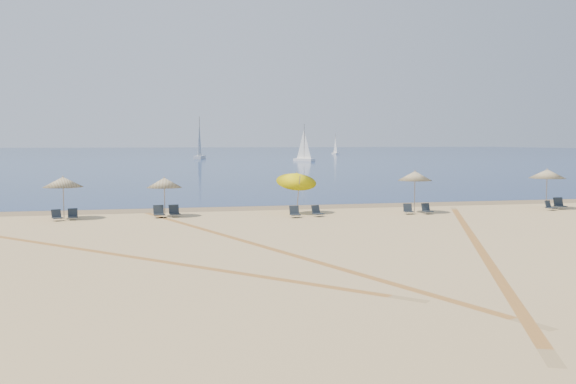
% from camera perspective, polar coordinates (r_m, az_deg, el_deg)
% --- Properties ---
extents(ground, '(160.00, 160.00, 0.00)m').
position_cam_1_polar(ground, '(17.72, 14.40, -9.27)').
color(ground, tan).
rests_on(ground, ground).
extents(ocean, '(500.00, 500.00, 0.00)m').
position_cam_1_polar(ocean, '(240.48, -10.71, 3.51)').
color(ocean, '#0C2151').
rests_on(ocean, ground).
extents(wet_sand, '(500.00, 500.00, 0.00)m').
position_cam_1_polar(wet_sand, '(40.31, -1.24, -1.39)').
color(wet_sand, olive).
rests_on(wet_sand, ground).
extents(umbrella_1, '(2.12, 2.12, 2.34)m').
position_cam_1_polar(umbrella_1, '(36.33, -19.58, 0.85)').
color(umbrella_1, gray).
rests_on(umbrella_1, ground).
extents(umbrella_2, '(1.96, 1.96, 2.24)m').
position_cam_1_polar(umbrella_2, '(36.01, -11.06, 0.83)').
color(umbrella_2, gray).
rests_on(umbrella_2, ground).
extents(umbrella_3, '(2.34, 2.38, 2.81)m').
position_cam_1_polar(umbrella_3, '(36.66, 0.78, 1.31)').
color(umbrella_3, gray).
rests_on(umbrella_3, ground).
extents(umbrella_4, '(1.99, 1.99, 2.52)m').
position_cam_1_polar(umbrella_4, '(37.94, 11.35, 1.43)').
color(umbrella_4, gray).
rests_on(umbrella_4, ground).
extents(umbrella_5, '(2.21, 2.21, 2.52)m').
position_cam_1_polar(umbrella_5, '(42.70, 22.28, 1.53)').
color(umbrella_5, gray).
rests_on(umbrella_5, ground).
extents(chair_1, '(0.68, 0.72, 0.60)m').
position_cam_1_polar(chair_1, '(35.72, -20.07, -2.03)').
color(chair_1, black).
rests_on(chair_1, ground).
extents(chair_2, '(0.57, 0.64, 0.61)m').
position_cam_1_polar(chair_2, '(35.83, -18.79, -1.96)').
color(chair_2, black).
rests_on(chair_2, ground).
extents(chair_3, '(0.63, 0.72, 0.68)m').
position_cam_1_polar(chair_3, '(35.64, -11.55, -1.79)').
color(chair_3, black).
rests_on(chair_3, ground).
extents(chair_4, '(0.66, 0.74, 0.68)m').
position_cam_1_polar(chair_4, '(35.79, -10.18, -1.75)').
color(chair_4, black).
rests_on(chair_4, ground).
extents(chair_5, '(0.54, 0.63, 0.64)m').
position_cam_1_polar(chair_5, '(34.99, 0.61, -1.85)').
color(chair_5, black).
rests_on(chair_5, ground).
extents(chair_6, '(0.69, 0.74, 0.62)m').
position_cam_1_polar(chair_6, '(35.50, 2.63, -1.77)').
color(chair_6, black).
rests_on(chair_6, ground).
extents(chair_7, '(0.58, 0.65, 0.60)m').
position_cam_1_polar(chair_7, '(37.28, 10.75, -1.56)').
color(chair_7, black).
rests_on(chair_7, ground).
extents(chair_8, '(0.56, 0.64, 0.61)m').
position_cam_1_polar(chair_8, '(37.57, 12.37, -1.53)').
color(chair_8, black).
rests_on(chair_8, ground).
extents(chair_9, '(0.68, 0.72, 0.60)m').
position_cam_1_polar(chair_9, '(41.83, 22.48, -1.17)').
color(chair_9, black).
rests_on(chair_9, ground).
extents(chair_10, '(0.67, 0.76, 0.72)m').
position_cam_1_polar(chair_10, '(42.74, 23.22, -1.00)').
color(chair_10, black).
rests_on(chair_10, ground).
extents(sailboat_0, '(1.20, 4.54, 6.75)m').
position_cam_1_polar(sailboat_0, '(205.36, 4.28, 3.97)').
color(sailboat_0, white).
rests_on(sailboat_0, ocean).
extents(sailboat_2, '(3.41, 6.97, 10.06)m').
position_cam_1_polar(sailboat_2, '(153.17, -7.96, 4.11)').
color(sailboat_2, white).
rests_on(sailboat_2, ocean).
extents(sailboat_3, '(3.87, 5.21, 7.86)m').
position_cam_1_polar(sailboat_3, '(133.84, 1.45, 3.80)').
color(sailboat_3, white).
rests_on(sailboat_3, ocean).
extents(tire_tracks, '(54.68, 41.48, 0.00)m').
position_cam_1_polar(tire_tracks, '(25.85, -1.63, -4.77)').
color(tire_tracks, tan).
rests_on(tire_tracks, ground).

